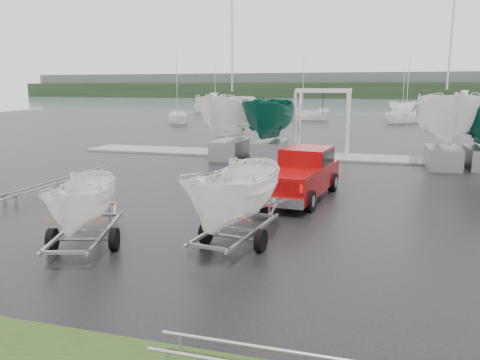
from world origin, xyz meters
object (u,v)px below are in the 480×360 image
Objects in this scene: pickup_truck at (302,172)px; trailer_parked at (80,161)px; trailer_hitched at (236,143)px; boat_hoist at (323,113)px.

pickup_truck is 1.35× the size of trailer_parked.
pickup_truck is at bearing 90.00° from trailer_hitched.
trailer_hitched is (-0.81, -6.20, 1.80)m from pickup_truck.
pickup_truck is 8.91m from trailer_parked.
trailer_parked is at bearing -153.25° from trailer_hitched.
boat_hoist is at bearing 96.25° from trailer_hitched.
trailer_parked is (-3.76, -1.32, -0.44)m from trailer_hitched.
trailer_parked is at bearing -102.73° from boat_hoist.
pickup_truck is at bearing -87.59° from boat_hoist.
trailer_parked reaches higher than boat_hoist.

